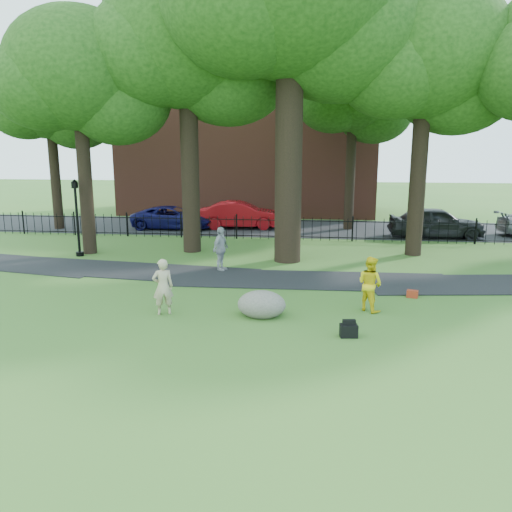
# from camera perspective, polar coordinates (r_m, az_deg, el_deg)

# --- Properties ---
(ground) EXTENTS (120.00, 120.00, 0.00)m
(ground) POSITION_cam_1_polar(r_m,az_deg,el_deg) (14.39, 1.74, -6.65)
(ground) COLOR #346222
(ground) RESTS_ON ground
(footpath) EXTENTS (36.07, 3.85, 0.03)m
(footpath) POSITION_cam_1_polar(r_m,az_deg,el_deg) (18.07, 6.10, -2.79)
(footpath) COLOR black
(footpath) RESTS_ON ground
(street) EXTENTS (80.00, 7.00, 0.02)m
(street) POSITION_cam_1_polar(r_m,az_deg,el_deg) (29.95, 4.72, 3.19)
(street) COLOR black
(street) RESTS_ON ground
(iron_fence) EXTENTS (44.00, 0.04, 1.20)m
(iron_fence) POSITION_cam_1_polar(r_m,az_deg,el_deg) (25.91, 4.33, 3.14)
(iron_fence) COLOR black
(iron_fence) RESTS_ON ground
(brick_building) EXTENTS (18.00, 8.00, 12.00)m
(brick_building) POSITION_cam_1_polar(r_m,az_deg,el_deg) (37.96, -0.76, 14.19)
(brick_building) COLOR brown
(brick_building) RESTS_ON ground
(big_tree) EXTENTS (10.08, 8.61, 14.37)m
(big_tree) POSITION_cam_1_polar(r_m,az_deg,el_deg) (21.41, 4.40, 27.01)
(big_tree) COLOR black
(big_tree) RESTS_ON ground
(tree_row) EXTENTS (26.82, 7.96, 12.42)m
(tree_row) POSITION_cam_1_polar(r_m,az_deg,el_deg) (22.26, 5.56, 21.18)
(tree_row) COLOR black
(tree_row) RESTS_ON ground
(woman) EXTENTS (0.70, 0.59, 1.62)m
(woman) POSITION_cam_1_polar(r_m,az_deg,el_deg) (14.39, -10.59, -3.48)
(woman) COLOR tan
(woman) RESTS_ON ground
(man) EXTENTS (0.99, 0.99, 1.61)m
(man) POSITION_cam_1_polar(r_m,az_deg,el_deg) (14.85, 12.89, -3.11)
(man) COLOR yellow
(man) RESTS_ON ground
(pedestrian) EXTENTS (0.73, 1.09, 1.72)m
(pedestrian) POSITION_cam_1_polar(r_m,az_deg,el_deg) (19.27, -4.06, 0.81)
(pedestrian) COLOR #9F9FA4
(pedestrian) RESTS_ON ground
(boulder) EXTENTS (1.57, 1.32, 0.80)m
(boulder) POSITION_cam_1_polar(r_m,az_deg,el_deg) (14.10, 0.64, -5.34)
(boulder) COLOR #6C685A
(boulder) RESTS_ON ground
(lamppost) EXTENTS (0.34, 0.34, 3.38)m
(lamppost) POSITION_cam_1_polar(r_m,az_deg,el_deg) (23.15, -19.76, 4.03)
(lamppost) COLOR black
(lamppost) RESTS_ON ground
(backpack) EXTENTS (0.47, 0.33, 0.33)m
(backpack) POSITION_cam_1_polar(r_m,az_deg,el_deg) (12.88, 10.55, -8.39)
(backpack) COLOR black
(backpack) RESTS_ON ground
(red_bag) EXTENTS (0.39, 0.30, 0.23)m
(red_bag) POSITION_cam_1_polar(r_m,az_deg,el_deg) (16.67, 17.44, -4.16)
(red_bag) COLOR maroon
(red_bag) RESTS_ON ground
(red_sedan) EXTENTS (5.02, 2.16, 1.61)m
(red_sedan) POSITION_cam_1_polar(r_m,az_deg,el_deg) (29.68, -1.81, 4.71)
(red_sedan) COLOR maroon
(red_sedan) RESTS_ON ground
(navy_van) EXTENTS (4.86, 2.33, 1.34)m
(navy_van) POSITION_cam_1_polar(r_m,az_deg,el_deg) (29.96, -9.45, 4.36)
(navy_van) COLOR #0E0E47
(navy_van) RESTS_ON ground
(grey_car) EXTENTS (4.95, 2.19, 1.66)m
(grey_car) POSITION_cam_1_polar(r_m,az_deg,el_deg) (28.17, 19.88, 3.64)
(grey_car) COLOR black
(grey_car) RESTS_ON ground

